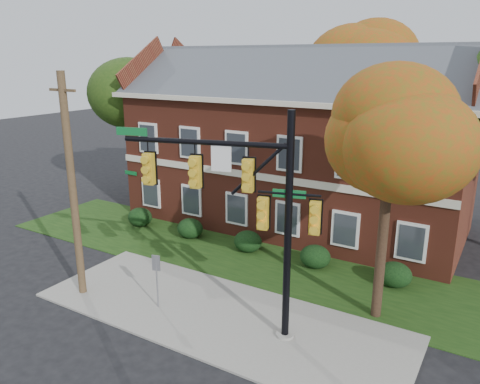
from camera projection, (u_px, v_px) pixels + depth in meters
The scene contains 15 objects.
ground at pixel (201, 329), 16.37m from camera, with size 120.00×120.00×0.00m, color black.
sidewalk at pixel (217, 315), 17.18m from camera, with size 14.00×5.00×0.08m, color gray.
grass_strip at pixel (278, 265), 21.30m from camera, with size 30.00×6.00×0.04m, color #193811.
apartment_building at pixel (296, 135), 25.81m from camera, with size 18.80×8.80×9.74m.
hedge_far_left at pixel (140, 217), 26.20m from camera, with size 1.40×1.26×1.05m, color black.
hedge_left at pixel (190, 228), 24.46m from camera, with size 1.40×1.26×1.05m, color black.
hedge_center at pixel (248, 241), 22.73m from camera, with size 1.40×1.26×1.05m, color black.
hedge_right at pixel (315, 257), 20.99m from camera, with size 1.40×1.26×1.05m, color black.
hedge_far_right at pixel (395, 275), 19.26m from camera, with size 1.40×1.26×1.05m, color black.
tree_near_right at pixel (398, 137), 15.11m from camera, with size 4.50×4.25×8.58m.
tree_left_rear at pixel (147, 98), 29.25m from camera, with size 5.40×5.10×8.88m.
tree_far_rear at pixel (367, 62), 30.53m from camera, with size 6.84×6.46×11.52m.
traffic_signal at pixel (246, 201), 14.85m from camera, with size 6.66×2.03×7.66m.
utility_pole at pixel (72, 188), 17.59m from camera, with size 1.35×0.30×8.70m.
sign_post at pixel (157, 273), 17.28m from camera, with size 0.31×0.13×2.17m.
Camera 1 is at (8.59, -11.63, 9.14)m, focal length 35.00 mm.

